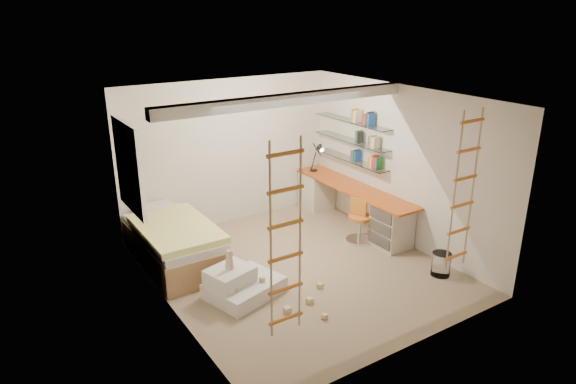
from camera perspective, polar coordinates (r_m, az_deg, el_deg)
floor at (r=7.85m, az=1.20°, el=-8.55°), size 4.50×4.50×0.00m
ceiling_beam at (r=7.25m, az=0.00°, el=10.23°), size 4.00×0.18×0.16m
window_frame at (r=7.77m, az=-17.28°, el=2.63°), size 0.06×1.15×1.35m
window_blind at (r=7.78m, az=-17.00°, el=2.68°), size 0.02×1.00×1.20m
rope_ladder_left at (r=5.19m, az=-0.27°, el=-5.46°), size 0.41×0.04×2.13m
rope_ladder_right at (r=6.92m, az=18.93°, el=0.04°), size 0.41×0.04×2.13m
waste_bin at (r=7.94m, az=16.64°, el=-7.68°), size 0.28×0.28×0.35m
desk at (r=9.25m, az=7.08°, el=-1.38°), size 0.56×2.80×0.75m
shelves at (r=9.21m, az=7.04°, el=5.69°), size 0.25×1.80×0.71m
bed at (r=8.09m, az=-12.52°, el=-5.53°), size 1.02×2.00×0.69m
task_lamp at (r=9.70m, az=3.43°, el=4.33°), size 0.14×0.36×0.57m
swivel_chair at (r=8.69m, az=7.93°, el=-3.77°), size 0.57×0.57×0.75m
play_platform at (r=7.15m, az=-5.31°, el=-10.18°), size 1.12×0.98×0.43m
toy_blocks at (r=6.96m, az=-2.35°, el=-9.96°), size 1.28×1.25×0.70m
books at (r=9.18m, az=7.06°, el=6.25°), size 0.14×0.70×0.92m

